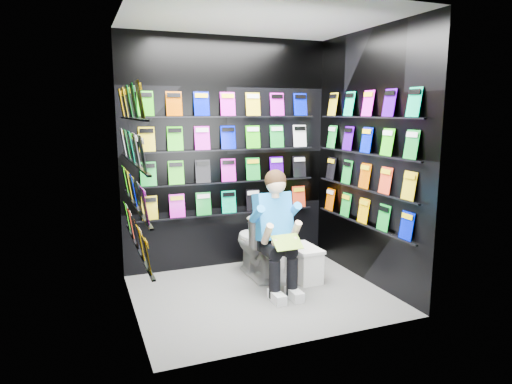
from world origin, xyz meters
name	(u,v)px	position (x,y,z in m)	size (l,w,h in m)	color
floor	(260,294)	(0.00, 0.00, 0.00)	(2.40, 2.40, 0.00)	slate
ceiling	(261,18)	(0.00, 0.00, 2.60)	(2.40, 2.40, 0.00)	white
wall_back	(228,154)	(0.00, 1.00, 1.30)	(2.40, 0.04, 2.60)	black
wall_front	(312,178)	(0.00, -1.00, 1.30)	(2.40, 0.04, 2.60)	black
wall_left	(128,169)	(-1.20, 0.00, 1.30)	(0.04, 2.00, 2.60)	black
wall_right	(368,159)	(1.20, 0.00, 1.30)	(0.04, 2.00, 2.60)	black
comics_back	(228,154)	(0.00, 0.97, 1.31)	(2.10, 0.06, 1.37)	red
comics_left	(132,169)	(-1.17, 0.00, 1.31)	(0.06, 1.70, 1.37)	red
comics_right	(366,158)	(1.17, 0.00, 1.31)	(0.06, 1.70, 1.37)	red
toilet	(258,243)	(0.17, 0.49, 0.37)	(0.42, 0.75, 0.73)	white
longbox	(304,265)	(0.59, 0.21, 0.17)	(0.24, 0.44, 0.33)	white
longbox_lid	(304,248)	(0.59, 0.21, 0.35)	(0.26, 0.46, 0.03)	white
reader	(272,217)	(0.17, 0.11, 0.74)	(0.48, 0.70, 1.29)	blue
held_comic	(287,242)	(0.17, -0.24, 0.58)	(0.27, 0.01, 0.19)	green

